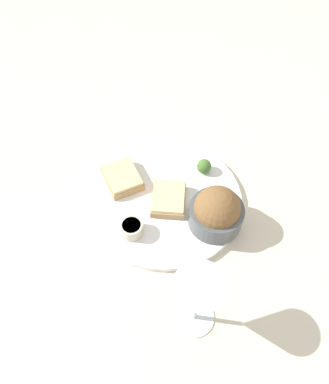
{
  "coord_description": "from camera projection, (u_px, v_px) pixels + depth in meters",
  "views": [
    {
      "loc": [
        0.39,
        -0.27,
        0.7
      ],
      "look_at": [
        0.0,
        0.0,
        0.03
      ],
      "focal_mm": 35.0,
      "sensor_mm": 36.0,
      "label": 1
    }
  ],
  "objects": [
    {
      "name": "ground_plane",
      "position": [
        164.0,
        201.0,
        0.84
      ],
      "size": [
        4.0,
        4.0,
        0.0
      ],
      "primitive_type": "plane",
      "color": "beige"
    },
    {
      "name": "wine_glass",
      "position": [
        198.0,
        296.0,
        0.6
      ],
      "size": [
        0.09,
        0.09,
        0.16
      ],
      "color": "silver",
      "rests_on": "ground_plane"
    },
    {
      "name": "dinner_plate",
      "position": [
        164.0,
        199.0,
        0.83
      ],
      "size": [
        0.34,
        0.34,
        0.01
      ],
      "color": "white",
      "rests_on": "ground_plane"
    },
    {
      "name": "salad_bowl",
      "position": [
        217.0,
        212.0,
        0.76
      ],
      "size": [
        0.11,
        0.11,
        0.1
      ],
      "color": "#4C5156",
      "rests_on": "dinner_plate"
    },
    {
      "name": "sauce_ramekin",
      "position": [
        132.0,
        228.0,
        0.76
      ],
      "size": [
        0.05,
        0.05,
        0.03
      ],
      "color": "beige",
      "rests_on": "dinner_plate"
    },
    {
      "name": "cheese_toast_near",
      "position": [
        168.0,
        199.0,
        0.81
      ],
      "size": [
        0.11,
        0.11,
        0.03
      ],
      "color": "tan",
      "rests_on": "dinner_plate"
    },
    {
      "name": "garnish",
      "position": [
        204.0,
        166.0,
        0.86
      ],
      "size": [
        0.03,
        0.03,
        0.03
      ],
      "color": "#477533",
      "rests_on": "dinner_plate"
    },
    {
      "name": "cheese_toast_far",
      "position": [
        122.0,
        178.0,
        0.84
      ],
      "size": [
        0.1,
        0.09,
        0.03
      ],
      "color": "tan",
      "rests_on": "dinner_plate"
    }
  ]
}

